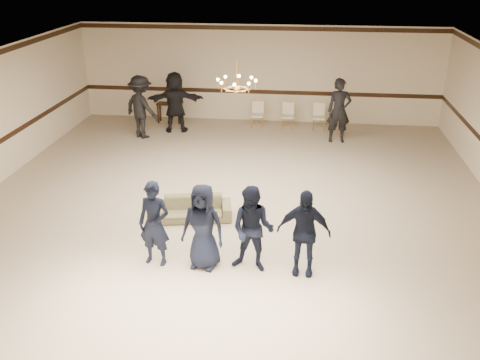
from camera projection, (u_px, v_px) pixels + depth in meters
The scene contains 16 objects.
room at pixel (231, 145), 11.17m from camera, with size 12.01×14.01×3.21m.
chair_rail at pixel (259, 92), 17.77m from camera, with size 12.00×0.02×0.14m, color black.
crown_molding at pixel (260, 28), 16.93m from camera, with size 12.00×0.02×0.14m, color black.
chandelier at pixel (237, 74), 11.57m from camera, with size 0.94×0.94×0.89m, color gold, non-canonical shape.
boy_a at pixel (154, 224), 9.58m from camera, with size 0.59×0.39×1.63m, color black.
boy_b at pixel (203, 227), 9.48m from camera, with size 0.80×0.52×1.63m, color black.
boy_c at pixel (253, 230), 9.39m from camera, with size 0.79×0.62×1.63m, color black.
boy_d at pixel (304, 232), 9.29m from camera, with size 0.96×0.40×1.63m, color black.
settee at pixel (193, 209), 11.43m from camera, with size 1.65×0.64×0.48m, color #74704D.
adult_left at pixel (141, 107), 16.15m from camera, with size 1.25×0.72×1.94m, color black.
adult_mid at pixel (175, 102), 16.69m from camera, with size 1.80×0.57×1.94m, color black.
adult_right at pixel (339, 111), 15.78m from camera, with size 0.71×0.46×1.94m, color black.
banquet_chair_left at pixel (257, 115), 17.28m from camera, with size 0.41×0.41×0.84m, color #EEE8C8, non-canonical shape.
banquet_chair_mid at pixel (288, 116), 17.17m from camera, with size 0.41×0.41×0.84m, color #EEE8C8, non-canonical shape.
banquet_chair_right at pixel (319, 117), 17.06m from camera, with size 0.41×0.41×0.84m, color #EEE8C8, non-canonical shape.
console_table at pixel (169, 113), 17.82m from camera, with size 0.80×0.34×0.67m, color black.
Camera 1 is at (1.44, -10.44, 5.38)m, focal length 39.51 mm.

